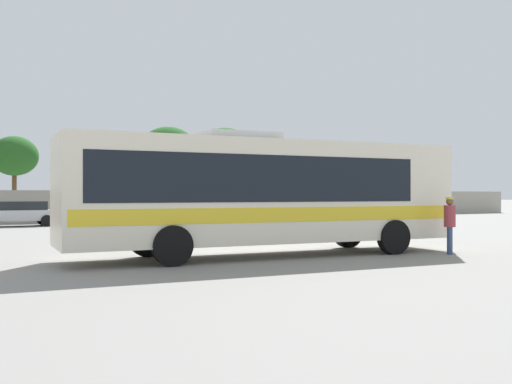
% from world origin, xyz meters
% --- Properties ---
extents(ground_plane, '(300.00, 300.00, 0.00)m').
position_xyz_m(ground_plane, '(0.00, 10.00, 0.00)').
color(ground_plane, gray).
extents(perimeter_wall, '(80.00, 0.30, 2.06)m').
position_xyz_m(perimeter_wall, '(0.00, 23.47, 1.03)').
color(perimeter_wall, '#9E998C').
rests_on(perimeter_wall, ground_plane).
extents(coach_bus_cream_yellow, '(12.05, 3.33, 3.59)m').
position_xyz_m(coach_bus_cream_yellow, '(-0.18, -0.22, 1.92)').
color(coach_bus_cream_yellow, silver).
rests_on(coach_bus_cream_yellow, ground_plane).
extents(attendant_by_bus_door, '(0.49, 0.49, 1.73)m').
position_xyz_m(attendant_by_bus_door, '(5.02, -2.52, 0.99)').
color(attendant_by_bus_door, '#33476B').
rests_on(attendant_by_bus_door, ground_plane).
extents(parked_car_second_silver, '(4.61, 2.06, 1.41)m').
position_xyz_m(parked_car_second_silver, '(-4.37, 20.28, 0.76)').
color(parked_car_second_silver, '#B7BABF').
rests_on(parked_car_second_silver, ground_plane).
extents(parked_car_third_red, '(4.54, 2.28, 1.50)m').
position_xyz_m(parked_car_third_red, '(2.41, 19.86, 0.79)').
color(parked_car_third_red, red).
rests_on(parked_car_third_red, ground_plane).
extents(parked_car_rightmost_grey, '(4.34, 2.13, 1.48)m').
position_xyz_m(parked_car_rightmost_grey, '(8.37, 20.51, 0.79)').
color(parked_car_rightmost_grey, slate).
rests_on(parked_car_rightmost_grey, ground_plane).
extents(roadside_tree_midleft, '(3.27, 3.27, 5.89)m').
position_xyz_m(roadside_tree_midleft, '(-3.63, 29.10, 4.47)').
color(roadside_tree_midleft, brown).
rests_on(roadside_tree_midleft, ground_plane).
extents(roadside_tree_midright, '(4.38, 4.38, 6.80)m').
position_xyz_m(roadside_tree_midright, '(6.60, 25.87, 4.92)').
color(roadside_tree_midright, brown).
rests_on(roadside_tree_midright, ground_plane).
extents(roadside_tree_right, '(5.60, 5.60, 7.45)m').
position_xyz_m(roadside_tree_right, '(13.14, 29.77, 5.07)').
color(roadside_tree_right, brown).
rests_on(roadside_tree_right, ground_plane).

